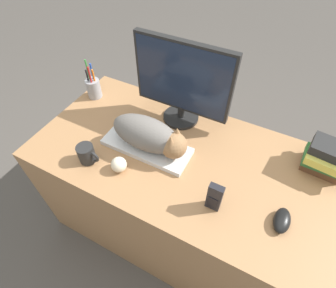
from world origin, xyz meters
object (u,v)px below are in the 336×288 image
cat (151,135)px  monitor (182,81)px  book_stack (328,158)px  computer_mouse (282,220)px  coffee_mug (87,154)px  phone (214,197)px  baseball (119,165)px  keyboard (147,146)px  pen_cup (94,88)px

cat → monitor: 0.29m
cat → book_stack: bearing=19.3°
computer_mouse → coffee_mug: (-0.82, -0.09, 0.02)m
cat → phone: 0.38m
coffee_mug → baseball: size_ratio=1.53×
phone → book_stack: book_stack is taller
baseball → phone: (0.42, 0.02, 0.03)m
book_stack → keyboard: bearing=-161.3°
keyboard → cat: size_ratio=1.15×
baseball → cat: bearing=66.7°
monitor → phone: monitor is taller
keyboard → computer_mouse: size_ratio=3.79×
monitor → coffee_mug: (-0.25, -0.44, -0.18)m
pen_cup → monitor: bearing=6.2°
keyboard → book_stack: 0.77m
cat → pen_cup: bearing=157.3°
phone → monitor: bearing=129.5°
cat → baseball: bearing=-113.3°
phone → book_stack: (0.35, 0.39, 0.01)m
keyboard → book_stack: size_ratio=2.21×
coffee_mug → keyboard: bearing=42.7°
phone → keyboard: bearing=159.5°
phone → book_stack: 0.52m
computer_mouse → book_stack: (0.10, 0.34, 0.05)m
keyboard → pen_cup: (-0.45, 0.20, 0.05)m
keyboard → pen_cup: pen_cup is taller
pen_cup → baseball: bearing=-41.2°
computer_mouse → coffee_mug: coffee_mug is taller
pen_cup → coffee_mug: bearing=-55.8°
keyboard → phone: size_ratio=2.98×
keyboard → baseball: bearing=-104.9°
pen_cup → baseball: (0.41, -0.36, -0.02)m
monitor → baseball: size_ratio=6.89×
cat → baseball: 0.19m
keyboard → pen_cup: 0.50m
computer_mouse → phone: phone is taller
keyboard → phone: phone is taller
monitor → pen_cup: size_ratio=2.14×
computer_mouse → baseball: bearing=-173.9°
computer_mouse → baseball: baseball is taller
phone → coffee_mug: bearing=-176.1°
keyboard → cat: bearing=0.0°
monitor → pen_cup: bearing=-173.8°
coffee_mug → book_stack: 1.02m
cat → pen_cup: 0.52m
coffee_mug → pen_cup: (-0.26, 0.38, 0.02)m
cat → computer_mouse: bearing=-8.3°
monitor → computer_mouse: bearing=-30.8°
keyboard → monitor: bearing=78.7°
monitor → phone: 0.54m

